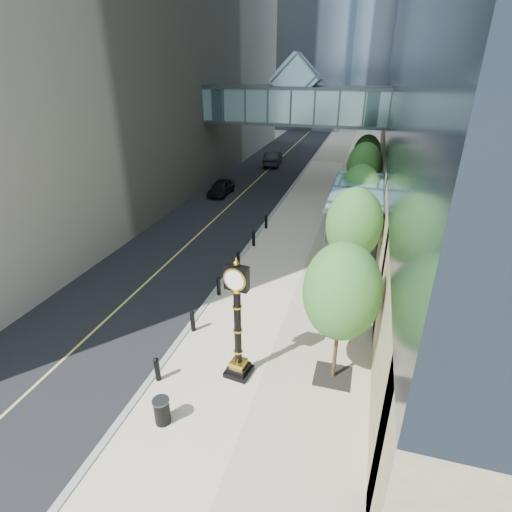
# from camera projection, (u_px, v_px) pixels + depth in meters

# --- Properties ---
(ground) EXTENTS (320.00, 320.00, 0.00)m
(ground) POSITION_uv_depth(u_px,v_px,m) (216.00, 417.00, 13.54)
(ground) COLOR gray
(ground) RESTS_ON ground
(road) EXTENTS (8.00, 180.00, 0.02)m
(road) POSITION_uv_depth(u_px,v_px,m) (279.00, 159.00, 49.89)
(road) COLOR black
(road) RESTS_ON ground
(sidewalk) EXTENTS (8.00, 180.00, 0.06)m
(sidewalk) POSITION_uv_depth(u_px,v_px,m) (344.00, 163.00, 47.90)
(sidewalk) COLOR beige
(sidewalk) RESTS_ON ground
(curb) EXTENTS (0.25, 180.00, 0.07)m
(curb) POSITION_uv_depth(u_px,v_px,m) (311.00, 161.00, 48.89)
(curb) COLOR gray
(curb) RESTS_ON ground
(skywalk) EXTENTS (17.00, 4.20, 5.80)m
(skywalk) POSITION_uv_depth(u_px,v_px,m) (295.00, 103.00, 35.16)
(skywalk) COLOR slate
(skywalk) RESTS_ON ground
(entrance_canopy) EXTENTS (3.00, 8.00, 4.38)m
(entrance_canopy) POSITION_uv_depth(u_px,v_px,m) (357.00, 191.00, 22.97)
(entrance_canopy) COLOR #383F44
(entrance_canopy) RESTS_ON ground
(bollard_row) EXTENTS (0.20, 16.20, 0.90)m
(bollard_row) POSITION_uv_depth(u_px,v_px,m) (229.00, 273.00, 21.77)
(bollard_row) COLOR black
(bollard_row) RESTS_ON sidewalk
(street_trees) EXTENTS (2.72, 28.58, 5.58)m
(street_trees) POSITION_uv_depth(u_px,v_px,m) (360.00, 193.00, 24.25)
(street_trees) COLOR black
(street_trees) RESTS_ON sidewalk
(street_clock) EXTENTS (1.03, 1.03, 4.85)m
(street_clock) POSITION_uv_depth(u_px,v_px,m) (238.00, 328.00, 14.43)
(street_clock) COLOR black
(street_clock) RESTS_ON sidewalk
(trash_bin) EXTENTS (0.68, 0.68, 0.90)m
(trash_bin) POSITION_uv_depth(u_px,v_px,m) (162.00, 412.00, 13.09)
(trash_bin) COLOR black
(trash_bin) RESTS_ON sidewalk
(pedestrian) EXTENTS (0.78, 0.66, 1.81)m
(pedestrian) POSITION_uv_depth(u_px,v_px,m) (310.00, 287.00, 19.52)
(pedestrian) COLOR #B7B3A8
(pedestrian) RESTS_ON sidewalk
(car_near) EXTENTS (1.60, 3.94, 1.34)m
(car_near) POSITION_uv_depth(u_px,v_px,m) (221.00, 187.00, 36.16)
(car_near) COLOR black
(car_near) RESTS_ON road
(car_far) EXTENTS (2.16, 4.99, 1.60)m
(car_far) POSITION_uv_depth(u_px,v_px,m) (273.00, 158.00, 46.69)
(car_far) COLOR black
(car_far) RESTS_ON road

